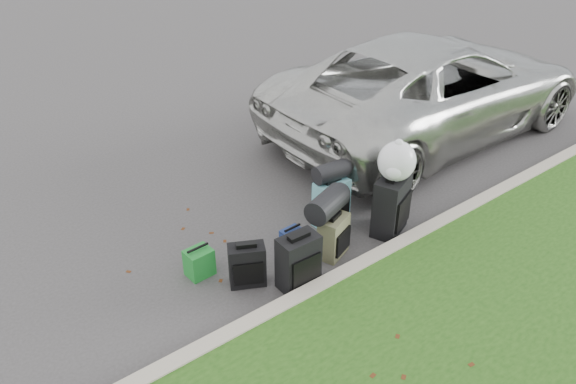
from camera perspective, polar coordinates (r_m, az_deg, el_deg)
ground at (r=7.14m, az=1.62°, el=-4.18°), size 120.00×120.00×0.00m
curb at (r=6.52m, az=7.20°, el=-7.67°), size 120.00×0.18×0.15m
suv at (r=9.71m, az=14.33°, el=10.35°), size 5.91×2.73×1.64m
suitcase_small_black at (r=6.24m, az=-4.18°, el=-7.41°), size 0.46×0.38×0.50m
suitcase_large_black_left at (r=6.15m, az=1.06°, el=-7.11°), size 0.46×0.28×0.65m
suitcase_olive at (r=6.65m, az=4.62°, el=-4.50°), size 0.44×0.36×0.53m
suitcase_teal at (r=7.17m, az=4.40°, el=-1.10°), size 0.45×0.28×0.63m
suitcase_large_black_right at (r=7.08m, az=10.42°, el=-1.33°), size 0.59×0.48×0.77m
tote_green at (r=6.48m, az=-9.00°, el=-7.09°), size 0.31×0.25×0.33m
tote_navy at (r=6.79m, az=0.44°, el=-4.88°), size 0.26×0.21×0.27m
duffel_left at (r=6.46m, az=4.01°, el=-1.24°), size 0.62×0.46×0.30m
duffel_right at (r=6.97m, az=4.33°, el=2.05°), size 0.44×0.27×0.24m
trash_bag at (r=6.78m, az=11.00°, el=3.09°), size 0.47×0.47×0.47m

